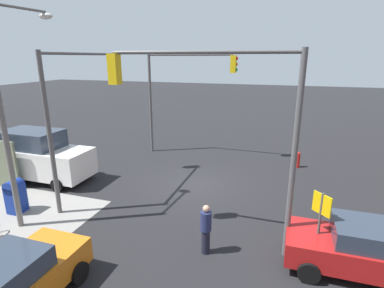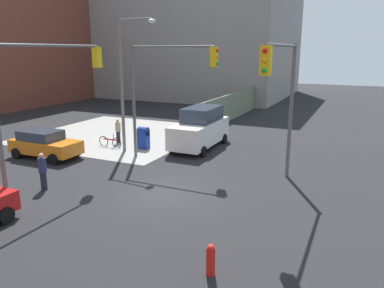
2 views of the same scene
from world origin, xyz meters
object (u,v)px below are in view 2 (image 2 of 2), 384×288
(smokestack, at_px, (73,36))
(pedestrian_waiting, at_px, (118,131))
(mailbox_blue, at_px, (143,137))
(coupe_orange, at_px, (45,144))
(street_lamp_corner, at_px, (126,76))
(bicycle_leaning_on_fence, at_px, (110,142))
(fire_hydrant, at_px, (211,259))
(traffic_signal_se_corner, at_px, (283,88))
(traffic_signal_nw_corner, at_px, (45,87))
(van_white_delivery, at_px, (200,128))
(traffic_signal_ne_corner, at_px, (164,79))
(pedestrian_crossing, at_px, (43,171))

(smokestack, bearing_deg, pedestrian_waiting, -133.66)
(mailbox_blue, distance_m, coupe_orange, 5.94)
(street_lamp_corner, xyz_separation_m, bicycle_leaning_on_fence, (0.44, 1.76, -4.35))
(smokestack, bearing_deg, bicycle_leaning_on_fence, -134.95)
(fire_hydrant, bearing_deg, traffic_signal_se_corner, -2.36)
(traffic_signal_nw_corner, distance_m, bicycle_leaning_on_fence, 9.21)
(street_lamp_corner, relative_size, coupe_orange, 1.90)
(smokestack, distance_m, van_white_delivery, 35.44)
(traffic_signal_nw_corner, relative_size, traffic_signal_se_corner, 1.00)
(traffic_signal_ne_corner, bearing_deg, fire_hydrant, -144.90)
(fire_hydrant, bearing_deg, van_white_delivery, 24.79)
(pedestrian_crossing, distance_m, bicycle_leaning_on_fence, 7.88)
(street_lamp_corner, bearing_deg, bicycle_leaning_on_fence, 76.04)
(fire_hydrant, bearing_deg, smokestack, 45.71)
(mailbox_blue, bearing_deg, fire_hydrant, -140.60)
(mailbox_blue, height_order, van_white_delivery, van_white_delivery)
(traffic_signal_se_corner, xyz_separation_m, traffic_signal_ne_corner, (2.22, 6.98, -0.03))
(smokestack, bearing_deg, coupe_orange, -141.72)
(van_white_delivery, xyz_separation_m, pedestrian_waiting, (-1.19, 5.60, -0.43))
(bicycle_leaning_on_fence, bearing_deg, van_white_delivery, -66.11)
(van_white_delivery, xyz_separation_m, pedestrian_crossing, (-9.99, 3.40, -0.38))
(mailbox_blue, height_order, pedestrian_crossing, pedestrian_crossing)
(coupe_orange, distance_m, bicycle_leaning_on_fence, 4.16)
(fire_hydrant, height_order, pedestrian_waiting, pedestrian_waiting)
(traffic_signal_nw_corner, distance_m, fire_hydrant, 10.09)
(traffic_signal_ne_corner, relative_size, street_lamp_corner, 0.81)
(fire_hydrant, xyz_separation_m, van_white_delivery, (12.99, 6.00, 0.79))
(fire_hydrant, xyz_separation_m, coupe_orange, (6.97, 13.37, 0.36))
(pedestrian_crossing, bearing_deg, bicycle_leaning_on_fence, -143.50)
(traffic_signal_se_corner, relative_size, bicycle_leaning_on_fence, 3.71)
(traffic_signal_se_corner, relative_size, fire_hydrant, 6.91)
(pedestrian_waiting, bearing_deg, traffic_signal_nw_corner, 109.06)
(traffic_signal_se_corner, xyz_separation_m, street_lamp_corner, (2.89, 9.93, 0.05))
(traffic_signal_se_corner, distance_m, pedestrian_crossing, 11.25)
(fire_hydrant, height_order, pedestrian_crossing, pedestrian_crossing)
(mailbox_blue, relative_size, fire_hydrant, 1.52)
(traffic_signal_se_corner, xyz_separation_m, coupe_orange, (-0.31, 13.67, -3.81))
(traffic_signal_nw_corner, distance_m, pedestrian_crossing, 3.85)
(pedestrian_crossing, bearing_deg, smokestack, -118.98)
(pedestrian_waiting, bearing_deg, van_white_delivery, -167.04)
(smokestack, bearing_deg, mailbox_blue, -131.56)
(traffic_signal_ne_corner, relative_size, mailbox_blue, 4.55)
(street_lamp_corner, xyz_separation_m, pedestrian_waiting, (1.64, 1.97, -3.85))
(traffic_signal_nw_corner, bearing_deg, smokestack, 39.96)
(traffic_signal_ne_corner, bearing_deg, smokestack, 49.07)
(traffic_signal_ne_corner, bearing_deg, traffic_signal_nw_corner, 162.89)
(smokestack, relative_size, traffic_signal_se_corner, 2.48)
(traffic_signal_nw_corner, xyz_separation_m, bicycle_leaning_on_fence, (7.67, 2.70, -4.33))
(traffic_signal_nw_corner, height_order, pedestrian_waiting, traffic_signal_nw_corner)
(street_lamp_corner, relative_size, fire_hydrant, 8.51)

